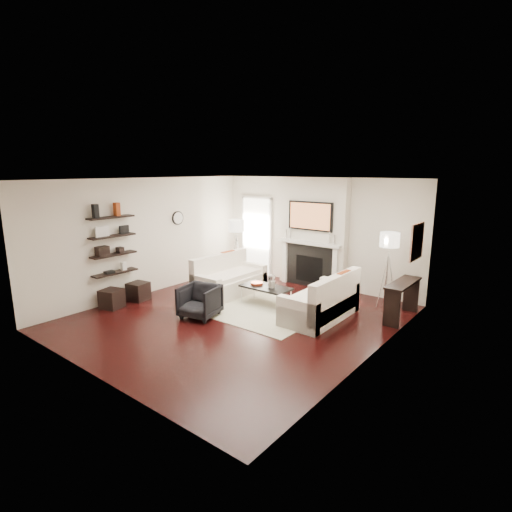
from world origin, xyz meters
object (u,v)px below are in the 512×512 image
Objects in this scene: armchair at (200,300)px; lamp_right_shade at (390,240)px; loveseat_right_base at (320,308)px; ottoman_near at (138,291)px; loveseat_left_base at (230,285)px; lamp_left_shade at (236,226)px; coffee_table at (266,287)px.

lamp_right_shade reaches higher than armchair.
loveseat_right_base is 4.07m from ottoman_near.
loveseat_left_base is 2.43m from loveseat_right_base.
lamp_right_shade is (2.66, 2.94, 1.09)m from armchair.
loveseat_right_base is 3.56m from lamp_left_shade.
armchair is at bearing -132.16° from lamp_right_shade.
armchair is (0.53, -1.49, 0.15)m from loveseat_left_base.
ottoman_near is (-4.52, -3.06, -1.25)m from lamp_right_shade.
lamp_left_shade is (-1.85, 1.17, 1.05)m from coffee_table.
loveseat_right_base is 2.09m from lamp_right_shade.
armchair is 3.03m from lamp_left_shade.
loveseat_left_base is at bearing -155.60° from lamp_right_shade.
loveseat_right_base is 4.50× the size of ottoman_near.
lamp_left_shade is 1.00× the size of ottoman_near.
loveseat_right_base is 4.50× the size of lamp_left_shade.
ottoman_near is (-3.76, -1.55, -0.01)m from loveseat_right_base.
armchair is (-0.61, -1.38, -0.04)m from coffee_table.
lamp_right_shade is (3.90, 0.39, 0.00)m from lamp_left_shade.
loveseat_right_base is 4.50× the size of lamp_right_shade.
armchair is at bearing -113.87° from coffee_table.
coffee_table is 2.78m from lamp_right_shade.
lamp_left_shade is (-1.24, 2.54, 1.09)m from armchair.
loveseat_left_base and coffee_table have the same top height.
loveseat_left_base is at bearing 50.39° from ottoman_near.
lamp_left_shade is at bearing 102.37° from armchair.
lamp_left_shade and lamp_right_shade have the same top height.
coffee_table is 2.75× the size of lamp_left_shade.
armchair is at bearing 3.69° from ottoman_near.
coffee_table is (1.14, -0.11, 0.19)m from loveseat_left_base.
lamp_left_shade is at bearing 147.74° from coffee_table.
armchair reaches higher than coffee_table.
lamp_right_shade is at bearing 34.06° from ottoman_near.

